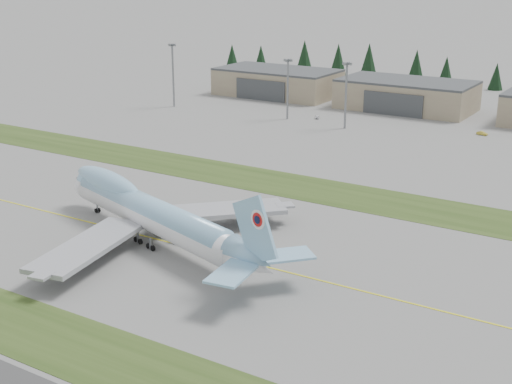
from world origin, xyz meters
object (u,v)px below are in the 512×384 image
Objects in this scene: service_vehicle_b at (482,135)px; hangar_left at (277,82)px; boeing_747_freighter at (151,213)px; hangar_center at (406,95)px; service_vehicle_a at (317,119)px.

hangar_left is at bearing 86.23° from service_vehicle_b.
boeing_747_freighter is 19.13× the size of service_vehicle_b.
service_vehicle_b is at bearing -37.09° from hangar_center.
service_vehicle_a is at bearing 108.21° from service_vehicle_b.
boeing_747_freighter reaches higher than hangar_center.
hangar_left is at bearing 110.74° from service_vehicle_a.
boeing_747_freighter is at bearing -104.73° from service_vehicle_a.
hangar_center is at bearing 0.00° from hangar_left.
service_vehicle_b is at bearing -21.10° from service_vehicle_a.
boeing_747_freighter reaches higher than service_vehicle_b.
boeing_747_freighter is at bearing -88.17° from hangar_center.
hangar_center is (-4.81, 150.92, -0.37)m from boeing_747_freighter.
boeing_747_freighter is 151.00m from hangar_center.
hangar_center reaches higher than service_vehicle_a.
service_vehicle_a is at bearing -122.20° from hangar_center.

